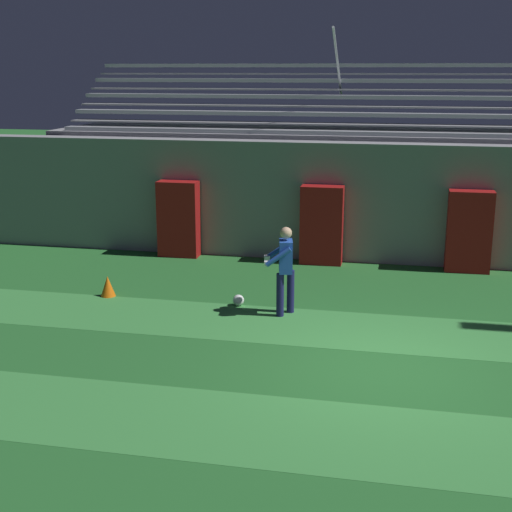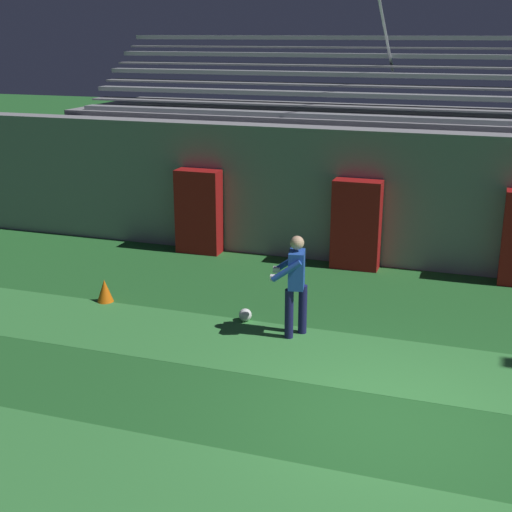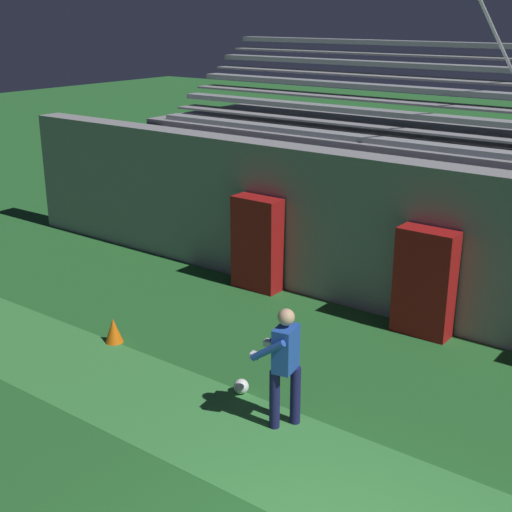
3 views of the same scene
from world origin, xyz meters
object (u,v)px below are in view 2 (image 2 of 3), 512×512
(padding_pillar_gate_left, at_px, (356,225))
(goalkeeper, at_px, (295,280))
(padding_pillar_far_left, at_px, (199,212))
(traffic_cone, at_px, (105,291))
(soccer_ball, at_px, (245,315))

(padding_pillar_gate_left, relative_size, goalkeeper, 1.10)
(padding_pillar_gate_left, distance_m, padding_pillar_far_left, 3.49)
(padding_pillar_gate_left, distance_m, goalkeeper, 3.75)
(traffic_cone, bearing_deg, goalkeeper, -5.47)
(goalkeeper, relative_size, traffic_cone, 3.98)
(traffic_cone, bearing_deg, padding_pillar_far_left, 82.76)
(padding_pillar_gate_left, bearing_deg, traffic_cone, -139.18)
(soccer_ball, xyz_separation_m, traffic_cone, (-2.72, 0.05, 0.10))
(padding_pillar_far_left, bearing_deg, padding_pillar_gate_left, 0.00)
(soccer_ball, height_order, traffic_cone, traffic_cone)
(padding_pillar_far_left, height_order, soccer_ball, padding_pillar_far_left)
(padding_pillar_far_left, bearing_deg, goalkeeper, -49.08)
(padding_pillar_far_left, distance_m, goalkeeper, 4.95)
(padding_pillar_gate_left, xyz_separation_m, goalkeeper, (-0.25, -3.74, 0.03))
(padding_pillar_gate_left, xyz_separation_m, soccer_ball, (-1.20, -3.43, -0.81))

